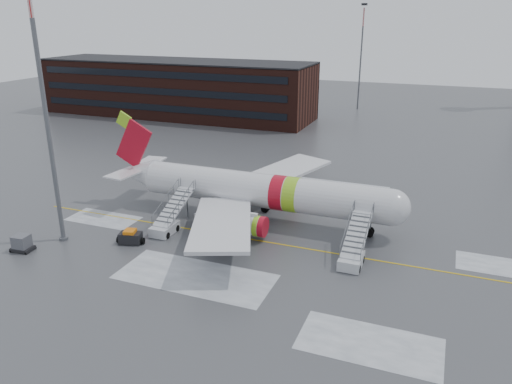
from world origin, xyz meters
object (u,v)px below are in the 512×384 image
at_px(baggage_tractor, 130,238).
at_px(light_mast_near, 44,103).
at_px(airliner, 255,190).
at_px(uld_container, 22,244).
at_px(pushback_tug, 207,223).
at_px(airstair_aft, 168,222).
at_px(airstair_fwd, 353,252).

xyz_separation_m(baggage_tractor, light_mast_near, (-6.97, -1.81, 13.43)).
distance_m(airliner, uld_container, 24.36).
bearing_deg(pushback_tug, airstair_aft, -155.70).
bearing_deg(baggage_tractor, pushback_tug, 45.16).
height_order(pushback_tug, baggage_tractor, pushback_tug).
xyz_separation_m(uld_container, baggage_tractor, (8.92, 5.29, -0.14)).
bearing_deg(pushback_tug, airstair_fwd, -6.13).
bearing_deg(airliner, pushback_tug, -126.47).
xyz_separation_m(airstair_aft, uld_container, (-10.89, -9.38, -0.30)).
distance_m(pushback_tug, uld_container, 18.41).
relative_size(airstair_fwd, pushback_tug, 2.14).
bearing_deg(pushback_tug, airliner, 53.53).
bearing_deg(airliner, light_mast_near, -142.67).
bearing_deg(uld_container, light_mast_near, 60.75).
bearing_deg(pushback_tug, baggage_tractor, -134.84).
bearing_deg(uld_container, airliner, 41.09).
bearing_deg(uld_container, baggage_tractor, 30.69).
relative_size(airliner, baggage_tractor, 11.82).
xyz_separation_m(airstair_aft, baggage_tractor, (-1.97, -4.09, -0.44)).
xyz_separation_m(airstair_fwd, airstair_aft, (-19.82, 0.00, 0.00)).
height_order(airliner, light_mast_near, light_mast_near).
distance_m(baggage_tractor, light_mast_near, 15.24).
xyz_separation_m(airliner, uld_container, (-18.25, -15.92, -2.66)).
bearing_deg(light_mast_near, pushback_tug, 30.86).
height_order(airliner, baggage_tractor, airliner).
relative_size(airliner, airstair_aft, 4.55).
bearing_deg(airstair_aft, uld_container, -139.25).
height_order(uld_container, light_mast_near, light_mast_near).
relative_size(uld_container, baggage_tractor, 0.71).
bearing_deg(airstair_aft, baggage_tractor, -115.69).
bearing_deg(airstair_aft, airstair_fwd, 0.00).
height_order(airliner, uld_container, airliner).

